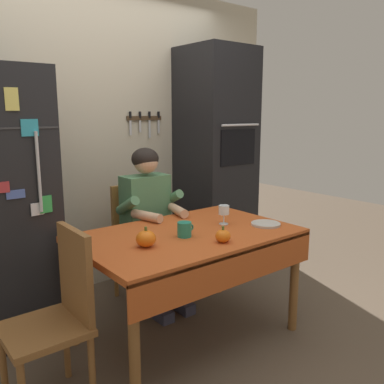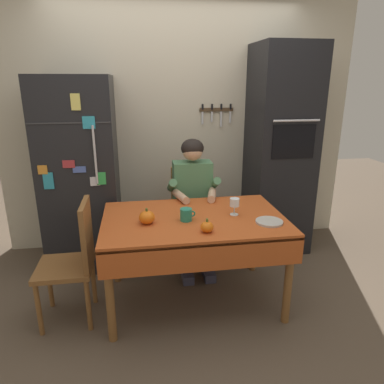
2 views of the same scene
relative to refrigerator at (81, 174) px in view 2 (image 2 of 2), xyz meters
name	(u,v)px [view 2 (image 2 of 2)]	position (x,y,z in m)	size (l,w,h in m)	color
ground_plane	(196,306)	(0.95, -0.96, -0.90)	(10.00, 10.00, 0.00)	brown
back_wall_assembly	(180,125)	(1.00, 0.39, 0.40)	(3.70, 0.13, 2.60)	beige
refrigerator	(81,174)	(0.00, 0.00, 0.00)	(0.68, 0.71, 1.80)	black
wall_oven	(280,151)	(2.00, 0.04, 0.15)	(0.60, 0.64, 2.10)	black
dining_table	(194,228)	(0.95, -0.88, -0.24)	(1.40, 0.90, 0.74)	brown
chair_behind_person	(190,210)	(1.04, -0.09, -0.39)	(0.40, 0.40, 0.93)	#9E6B33
seated_person	(193,194)	(1.04, -0.28, -0.16)	(0.47, 0.55, 1.25)	#38384C
chair_left_side	(75,257)	(0.05, -0.94, -0.39)	(0.40, 0.40, 0.93)	brown
coffee_mug	(186,215)	(0.88, -0.92, -0.11)	(0.12, 0.09, 0.09)	#237F66
wine_glass	(235,203)	(1.27, -0.86, -0.06)	(0.07, 0.07, 0.14)	white
pumpkin_large	(147,217)	(0.59, -0.94, -0.11)	(0.12, 0.12, 0.12)	orange
pumpkin_medium	(207,227)	(1.00, -1.16, -0.12)	(0.09, 0.09, 0.10)	orange
serving_tray	(269,222)	(1.49, -1.06, -0.15)	(0.20, 0.20, 0.02)	#B7B2A8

